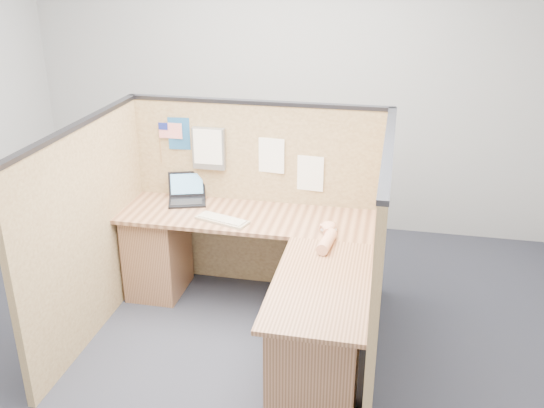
% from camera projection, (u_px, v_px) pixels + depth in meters
% --- Properties ---
extents(floor, '(5.00, 5.00, 0.00)m').
position_uv_depth(floor, '(226.00, 350.00, 4.21)').
color(floor, '#20222E').
rests_on(floor, ground).
extents(wall_back, '(5.00, 0.00, 5.00)m').
position_uv_depth(wall_back, '(287.00, 85.00, 5.70)').
color(wall_back, '#A6A8AC').
rests_on(wall_back, floor).
extents(cubicle_partitions, '(2.06, 1.83, 1.53)m').
position_uv_depth(cubicle_partitions, '(240.00, 224.00, 4.30)').
color(cubicle_partitions, brown).
rests_on(cubicle_partitions, floor).
extents(l_desk, '(1.95, 1.75, 0.73)m').
position_uv_depth(l_desk, '(261.00, 283.00, 4.28)').
color(l_desk, brown).
rests_on(l_desk, floor).
extents(laptop, '(0.34, 0.36, 0.21)m').
position_uv_depth(laptop, '(189.00, 194.00, 4.79)').
color(laptop, black).
rests_on(laptop, l_desk).
extents(keyboard, '(0.42, 0.25, 0.03)m').
position_uv_depth(keyboard, '(222.00, 220.00, 4.43)').
color(keyboard, gray).
rests_on(keyboard, l_desk).
extents(mouse, '(0.13, 0.09, 0.05)m').
position_uv_depth(mouse, '(328.00, 229.00, 4.25)').
color(mouse, silver).
rests_on(mouse, l_desk).
extents(hand_forearm, '(0.12, 0.43, 0.09)m').
position_uv_depth(hand_forearm, '(327.00, 237.00, 4.10)').
color(hand_forearm, tan).
rests_on(hand_forearm, l_desk).
extents(blue_poster, '(0.19, 0.02, 0.26)m').
position_uv_depth(blue_poster, '(180.00, 134.00, 4.72)').
color(blue_poster, '#1D5185').
rests_on(blue_poster, cubicle_partitions).
extents(american_flag, '(0.19, 0.01, 0.33)m').
position_uv_depth(american_flag, '(168.00, 132.00, 4.72)').
color(american_flag, olive).
rests_on(american_flag, cubicle_partitions).
extents(file_holder, '(0.26, 0.05, 0.33)m').
position_uv_depth(file_holder, '(209.00, 148.00, 4.69)').
color(file_holder, slate).
rests_on(file_holder, cubicle_partitions).
extents(paper_left, '(0.22, 0.02, 0.27)m').
position_uv_depth(paper_left, '(271.00, 156.00, 4.63)').
color(paper_left, white).
rests_on(paper_left, cubicle_partitions).
extents(paper_right, '(0.22, 0.02, 0.28)m').
position_uv_depth(paper_right, '(309.00, 173.00, 4.62)').
color(paper_right, white).
rests_on(paper_right, cubicle_partitions).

